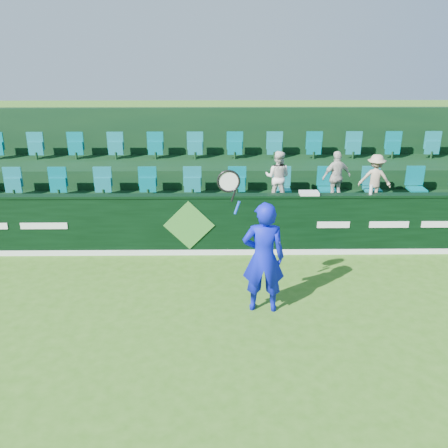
{
  "coord_description": "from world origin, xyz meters",
  "views": [
    {
      "loc": [
        0.64,
        -6.05,
        4.58
      ],
      "look_at": [
        0.74,
        2.8,
        1.15
      ],
      "focal_mm": 40.0,
      "sensor_mm": 36.0,
      "label": 1
    }
  ],
  "objects_px": {
    "spectator_middle": "(336,177)",
    "spectator_left": "(278,177)",
    "spectator_right": "(375,179)",
    "drinks_bottle": "(371,190)",
    "tennis_player": "(263,257)",
    "towel": "(309,193)"
  },
  "relations": [
    {
      "from": "spectator_middle",
      "to": "spectator_left",
      "type": "bearing_deg",
      "value": -17.94
    },
    {
      "from": "spectator_right",
      "to": "spectator_left",
      "type": "bearing_deg",
      "value": 14.32
    },
    {
      "from": "spectator_middle",
      "to": "drinks_bottle",
      "type": "relative_size",
      "value": 6.03
    },
    {
      "from": "tennis_player",
      "to": "spectator_left",
      "type": "bearing_deg",
      "value": 79.96
    },
    {
      "from": "drinks_bottle",
      "to": "spectator_middle",
      "type": "bearing_deg",
      "value": 113.36
    },
    {
      "from": "tennis_player",
      "to": "spectator_left",
      "type": "xyz_separation_m",
      "value": [
        0.62,
        3.5,
        0.41
      ]
    },
    {
      "from": "towel",
      "to": "drinks_bottle",
      "type": "xyz_separation_m",
      "value": [
        1.31,
        0.0,
        0.07
      ]
    },
    {
      "from": "spectator_left",
      "to": "drinks_bottle",
      "type": "xyz_separation_m",
      "value": [
        1.85,
        -1.12,
        0.04
      ]
    },
    {
      "from": "spectator_left",
      "to": "towel",
      "type": "relative_size",
      "value": 3.06
    },
    {
      "from": "towel",
      "to": "spectator_right",
      "type": "bearing_deg",
      "value": 32.82
    },
    {
      "from": "spectator_middle",
      "to": "drinks_bottle",
      "type": "distance_m",
      "value": 1.22
    },
    {
      "from": "spectator_left",
      "to": "drinks_bottle",
      "type": "distance_m",
      "value": 2.17
    },
    {
      "from": "spectator_left",
      "to": "spectator_right",
      "type": "bearing_deg",
      "value": -162.42
    },
    {
      "from": "tennis_player",
      "to": "spectator_right",
      "type": "relative_size",
      "value": 2.28
    },
    {
      "from": "spectator_left",
      "to": "spectator_middle",
      "type": "height_order",
      "value": "spectator_left"
    },
    {
      "from": "spectator_middle",
      "to": "drinks_bottle",
      "type": "bearing_deg",
      "value": 95.42
    },
    {
      "from": "spectator_middle",
      "to": "spectator_right",
      "type": "distance_m",
      "value": 0.91
    },
    {
      "from": "tennis_player",
      "to": "towel",
      "type": "bearing_deg",
      "value": 63.95
    },
    {
      "from": "spectator_middle",
      "to": "spectator_right",
      "type": "relative_size",
      "value": 1.07
    },
    {
      "from": "spectator_middle",
      "to": "towel",
      "type": "bearing_deg",
      "value": 35.63
    },
    {
      "from": "tennis_player",
      "to": "spectator_right",
      "type": "bearing_deg",
      "value": 50.36
    },
    {
      "from": "spectator_right",
      "to": "drinks_bottle",
      "type": "bearing_deg",
      "value": 83.51
    }
  ]
}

